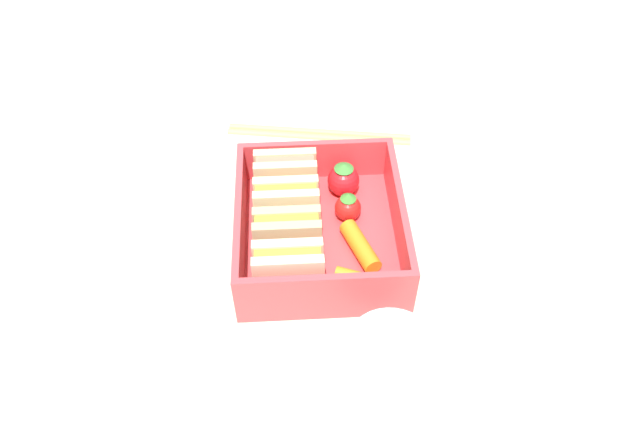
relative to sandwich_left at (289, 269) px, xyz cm
name	(u,v)px	position (x,y,z in cm)	size (l,w,h in cm)	color
ground_plane	(320,250)	(5.42, -2.88, -4.49)	(120.00, 120.00, 2.00)	beige
bento_tray	(320,239)	(5.42, -2.88, -2.89)	(16.25, 14.59, 1.20)	#E04146
bento_rim	(320,220)	(5.42, -2.88, -0.20)	(16.25, 14.59, 4.18)	#E04146
sandwich_left	(289,269)	(0.00, 0.00, 0.00)	(2.62, 5.76, 4.58)	beige
sandwich_center_left	(288,235)	(3.61, 0.00, 0.00)	(2.62, 5.76, 4.58)	tan
sandwich_center	(287,204)	(7.23, 0.00, 0.00)	(2.62, 5.76, 4.58)	beige
sandwich_center_right	(286,176)	(10.84, 0.00, 0.00)	(2.62, 5.76, 4.58)	#E3BC89
carrot_stick_left	(364,279)	(-0.12, -6.25, -1.75)	(1.08, 1.08, 4.90)	orange
carrot_stick_far_left	(360,246)	(3.26, -6.27, -1.50)	(1.58, 1.58, 5.21)	orange
strawberry_left	(348,207)	(7.49, -5.54, -0.95)	(2.43, 2.43, 3.03)	red
strawberry_far_left	(343,179)	(10.78, -5.39, -0.66)	(3.02, 3.02, 3.62)	red
chopstick_pair	(319,132)	(20.64, -3.63, -3.14)	(4.57, 19.67, 0.70)	tan
drinking_glass	(387,383)	(-11.13, -6.53, 1.21)	(5.99, 5.99, 9.40)	silver
folded_napkin	(494,229)	(6.05, -19.11, -3.29)	(13.87, 9.93, 0.40)	silver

